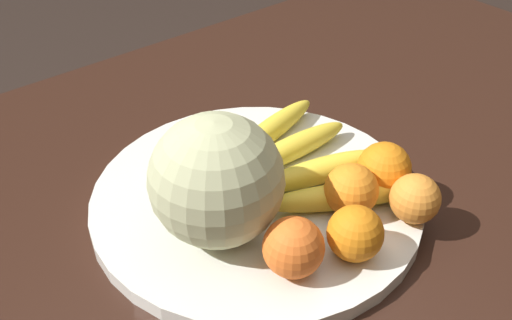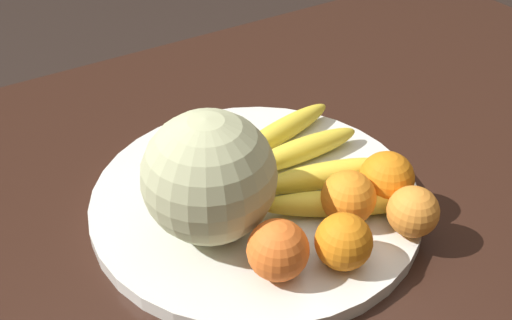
# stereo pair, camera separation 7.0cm
# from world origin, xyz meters

# --- Properties ---
(kitchen_table) EXTENTS (1.52, 0.90, 0.73)m
(kitchen_table) POSITION_xyz_m (0.00, 0.00, 0.63)
(kitchen_table) COLOR black
(kitchen_table) RESTS_ON ground_plane
(fruit_bowl) EXTENTS (0.40, 0.40, 0.02)m
(fruit_bowl) POSITION_xyz_m (-0.03, -0.02, 0.74)
(fruit_bowl) COLOR silver
(fruit_bowl) RESTS_ON kitchen_table
(melon) EXTENTS (0.15, 0.15, 0.15)m
(melon) POSITION_xyz_m (-0.10, -0.05, 0.82)
(melon) COLOR #B2B789
(melon) RESTS_ON fruit_bowl
(banana_bunch) EXTENTS (0.21, 0.26, 0.03)m
(banana_bunch) POSITION_xyz_m (0.05, -0.03, 0.76)
(banana_bunch) COLOR brown
(banana_bunch) RESTS_ON fruit_bowl
(orange_front_left) EXTENTS (0.06, 0.06, 0.06)m
(orange_front_left) POSITION_xyz_m (0.04, -0.12, 0.78)
(orange_front_left) COLOR orange
(orange_front_left) RESTS_ON fruit_bowl
(orange_front_right) EXTENTS (0.06, 0.06, 0.06)m
(orange_front_right) POSITION_xyz_m (-0.01, -0.17, 0.77)
(orange_front_right) COLOR orange
(orange_front_right) RESTS_ON fruit_bowl
(orange_mid_center) EXTENTS (0.07, 0.07, 0.07)m
(orange_mid_center) POSITION_xyz_m (-0.08, -0.15, 0.78)
(orange_mid_center) COLOR orange
(orange_mid_center) RESTS_ON fruit_bowl
(orange_back_left) EXTENTS (0.07, 0.07, 0.07)m
(orange_back_left) POSITION_xyz_m (0.09, -0.12, 0.78)
(orange_back_left) COLOR orange
(orange_back_left) RESTS_ON fruit_bowl
(orange_back_right) EXTENTS (0.06, 0.06, 0.06)m
(orange_back_right) POSITION_xyz_m (0.08, -0.17, 0.77)
(orange_back_right) COLOR orange
(orange_back_right) RESTS_ON fruit_bowl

